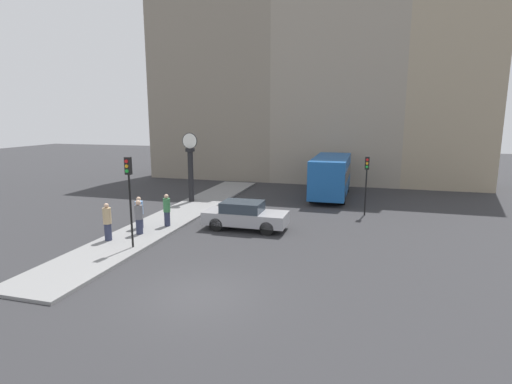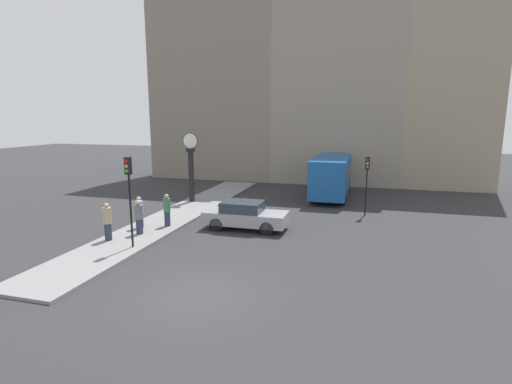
{
  "view_description": "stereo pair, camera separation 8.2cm",
  "coord_description": "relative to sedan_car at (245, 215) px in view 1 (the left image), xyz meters",
  "views": [
    {
      "loc": [
        5.3,
        -11.5,
        5.91
      ],
      "look_at": [
        -0.07,
        7.5,
        2.14
      ],
      "focal_mm": 28.0,
      "sensor_mm": 36.0,
      "label": 1
    },
    {
      "loc": [
        5.38,
        -11.48,
        5.91
      ],
      "look_at": [
        -0.07,
        7.5,
        2.14
      ],
      "focal_mm": 28.0,
      "sensor_mm": 36.0,
      "label": 2
    }
  ],
  "objects": [
    {
      "name": "traffic_light_near",
      "position": [
        -3.85,
        -4.53,
        2.25
      ],
      "size": [
        0.26,
        0.24,
        4.04
      ],
      "color": "black",
      "rests_on": "sidewalk_corner"
    },
    {
      "name": "building_row",
      "position": [
        0.3,
        17.26,
        8.52
      ],
      "size": [
        29.94,
        5.0,
        19.67
      ],
      "color": "gray",
      "rests_on": "ground_plane"
    },
    {
      "name": "pedestrian_grey_jacket",
      "position": [
        -4.67,
        -2.64,
        0.22
      ],
      "size": [
        0.39,
        0.39,
        1.71
      ],
      "color": "#2D334C",
      "rests_on": "sidewalk_corner"
    },
    {
      "name": "pedestrian_blue_stripe",
      "position": [
        -5.26,
        -1.66,
        0.18
      ],
      "size": [
        0.41,
        0.41,
        1.66
      ],
      "color": "#2D334C",
      "rests_on": "sidewalk_corner"
    },
    {
      "name": "pedestrian_green_hoodie",
      "position": [
        -4.05,
        -0.94,
        0.23
      ],
      "size": [
        0.36,
        0.36,
        1.73
      ],
      "color": "#2D334C",
      "rests_on": "sidewalk_corner"
    },
    {
      "name": "pedestrian_tan_coat",
      "position": [
        -5.52,
        -3.96,
        0.26
      ],
      "size": [
        0.38,
        0.38,
        1.79
      ],
      "color": "#2D334C",
      "rests_on": "sidewalk_corner"
    },
    {
      "name": "traffic_light_far",
      "position": [
        6.07,
        4.86,
        1.79
      ],
      "size": [
        0.26,
        0.24,
        3.54
      ],
      "color": "black",
      "rests_on": "ground_plane"
    },
    {
      "name": "street_clock",
      "position": [
        -5.45,
        5.14,
        1.63
      ],
      "size": [
        1.08,
        0.47,
        4.67
      ],
      "color": "black",
      "rests_on": "sidewalk_corner"
    },
    {
      "name": "sidewalk_corner",
      "position": [
        -4.73,
        1.87,
        -0.69
      ],
      "size": [
        2.84,
        23.72,
        0.12
      ],
      "primitive_type": "cube",
      "color": "gray",
      "rests_on": "ground_plane"
    },
    {
      "name": "bus_distant",
      "position": [
        3.55,
        9.77,
        0.94
      ],
      "size": [
        2.45,
        7.28,
        2.98
      ],
      "color": "#195199",
      "rests_on": "ground_plane"
    },
    {
      "name": "sedan_car",
      "position": [
        0.0,
        0.0,
        0.0
      ],
      "size": [
        4.37,
        1.76,
        1.49
      ],
      "color": "#9E9EA3",
      "rests_on": "ground_plane"
    },
    {
      "name": "ground_plane",
      "position": [
        0.82,
        -7.99,
        -0.76
      ],
      "size": [
        120.0,
        120.0,
        0.0
      ],
      "primitive_type": "plane",
      "color": "#2D2D30"
    }
  ]
}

